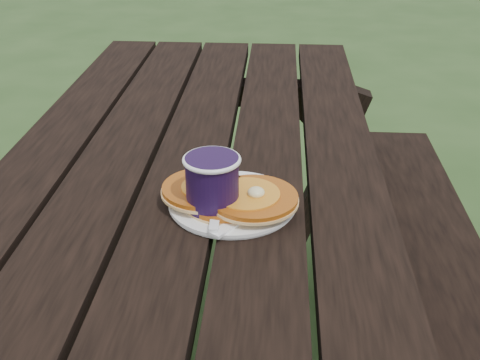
# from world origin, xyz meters

# --- Properties ---
(picnic_table) EXTENTS (1.36, 1.80, 0.75)m
(picnic_table) POSITION_xyz_m (0.00, 0.00, 0.37)
(picnic_table) COLOR black
(picnic_table) RESTS_ON ground
(plate) EXTENTS (0.28, 0.28, 0.01)m
(plate) POSITION_xyz_m (0.10, -0.13, 0.76)
(plate) COLOR white
(plate) RESTS_ON picnic_table
(pancake_stack) EXTENTS (0.23, 0.17, 0.04)m
(pancake_stack) POSITION_xyz_m (0.10, -0.14, 0.77)
(pancake_stack) COLOR #B55914
(pancake_stack) RESTS_ON plate
(knife) EXTENTS (0.12, 0.16, 0.00)m
(knife) POSITION_xyz_m (0.13, -0.18, 0.76)
(knife) COLOR white
(knife) RESTS_ON plate
(fork) EXTENTS (0.04, 0.16, 0.01)m
(fork) POSITION_xyz_m (0.08, -0.19, 0.77)
(fork) COLOR white
(fork) RESTS_ON plate
(coffee_cup) EXTENTS (0.10, 0.10, 0.11)m
(coffee_cup) POSITION_xyz_m (0.07, -0.16, 0.81)
(coffee_cup) COLOR black
(coffee_cup) RESTS_ON picnic_table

